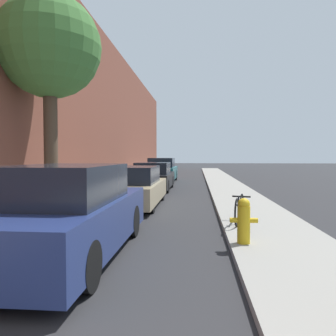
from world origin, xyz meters
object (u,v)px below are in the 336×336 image
(parked_car_black, at_px, (153,177))
(fire_hydrant, at_px, (244,220))
(parked_car_teal, at_px, (162,170))
(bicycle, at_px, (239,209))
(street_tree_near, at_px, (50,49))
(parked_car_champagne, at_px, (131,187))
(parked_car_navy, at_px, (70,214))

(parked_car_black, height_order, fire_hydrant, parked_car_black)
(parked_car_teal, height_order, bicycle, parked_car_teal)
(street_tree_near, bearing_deg, parked_car_champagne, 39.30)
(parked_car_champagne, bearing_deg, parked_car_navy, -89.08)
(fire_hydrant, relative_size, bicycle, 0.54)
(parked_car_navy, height_order, parked_car_black, parked_car_navy)
(fire_hydrant, height_order, bicycle, fire_hydrant)
(parked_car_navy, distance_m, parked_car_teal, 15.92)
(parked_car_teal, bearing_deg, parked_car_black, -88.55)
(street_tree_near, xyz_separation_m, fire_hydrant, (5.06, -3.26, -4.22))
(parked_car_navy, distance_m, bicycle, 3.99)
(parked_car_teal, distance_m, fire_hydrant, 15.58)
(parked_car_navy, xyz_separation_m, parked_car_black, (-0.03, 10.72, -0.08))
(parked_car_champagne, height_order, fire_hydrant, parked_car_champagne)
(street_tree_near, bearing_deg, parked_car_teal, 80.75)
(parked_car_teal, height_order, street_tree_near, street_tree_near)
(parked_car_champagne, xyz_separation_m, parked_car_teal, (-0.07, 10.34, 0.10))
(parked_car_champagne, relative_size, parked_car_teal, 1.01)
(parked_car_teal, bearing_deg, street_tree_near, -99.25)
(parked_car_navy, relative_size, street_tree_near, 0.74)
(parked_car_champagne, bearing_deg, parked_car_black, 89.34)
(parked_car_black, height_order, parked_car_teal, parked_car_teal)
(parked_car_champagne, bearing_deg, bicycle, -44.05)
(parked_car_champagne, height_order, bicycle, parked_car_champagne)
(parked_car_navy, xyz_separation_m, parked_car_champagne, (-0.09, 5.58, -0.09))
(parked_car_black, height_order, bicycle, parked_car_black)
(street_tree_near, height_order, bicycle, street_tree_near)
(parked_car_navy, distance_m, parked_car_champagne, 5.58)
(parked_car_champagne, bearing_deg, fire_hydrant, -58.35)
(parked_car_champagne, distance_m, fire_hydrant, 5.78)
(parked_car_black, distance_m, street_tree_near, 8.22)
(parked_car_black, relative_size, fire_hydrant, 5.30)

